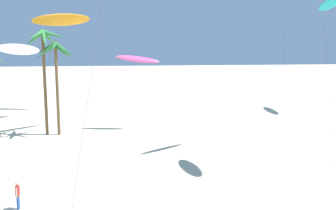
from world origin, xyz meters
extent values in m
cylinder|color=brown|center=(-9.44, 44.20, 5.32)|extent=(0.31, 0.31, 10.64)
cone|color=#33843D|center=(-8.31, 44.10, 10.37)|extent=(2.43, 0.77, 1.08)
cone|color=#33843D|center=(-9.01, 45.10, 10.05)|extent=(1.49, 2.30, 1.66)
cone|color=#33843D|center=(-9.89, 45.25, 10.42)|extent=(1.46, 2.41, 0.98)
cone|color=#33843D|center=(-10.35, 44.34, 9.93)|extent=(2.24, 0.89, 1.86)
cone|color=#33843D|center=(-9.86, 43.18, 10.30)|extent=(1.43, 2.42, 1.21)
cone|color=#33843D|center=(-9.14, 43.37, 9.89)|extent=(1.25, 2.20, 1.93)
cylinder|color=brown|center=(-8.16, 43.91, 4.71)|extent=(0.31, 0.31, 9.43)
cone|color=#23662D|center=(-7.13, 43.94, 8.72)|extent=(2.39, 0.63, 1.87)
cone|color=#23662D|center=(-7.54, 44.66, 8.64)|extent=(1.89, 2.12, 2.00)
cone|color=#23662D|center=(-8.58, 45.02, 9.05)|extent=(1.42, 2.58, 1.29)
cone|color=#23662D|center=(-9.19, 44.41, 8.93)|extent=(2.50, 1.60, 1.51)
cone|color=#23662D|center=(-9.00, 43.33, 8.72)|extent=(2.27, 1.80, 1.88)
cone|color=#23662D|center=(-8.19, 42.70, 9.14)|extent=(0.63, 2.57, 1.13)
cone|color=#23662D|center=(-7.39, 43.11, 8.86)|extent=(2.12, 2.17, 1.64)
ellipsoid|color=#EA5193|center=(0.23, 45.87, 7.75)|extent=(4.95, 1.69, 1.40)
ellipsoid|color=green|center=(0.23, 45.87, 7.79)|extent=(4.92, 1.12, 0.96)
cylinder|color=#4C4C51|center=(-0.93, 44.45, 3.83)|extent=(2.34, 2.87, 7.67)
ellipsoid|color=orange|center=(-7.71, 46.23, 11.94)|extent=(6.21, 5.23, 1.81)
ellipsoid|color=red|center=(-7.71, 46.23, 11.98)|extent=(5.88, 4.67, 0.88)
cylinder|color=#4C4C51|center=(-9.42, 42.92, 5.92)|extent=(3.44, 6.64, 11.84)
cylinder|color=#4C4C51|center=(-2.32, 16.51, 9.43)|extent=(2.69, 9.39, 18.87)
ellipsoid|color=#19B2B7|center=(26.44, 54.68, 14.62)|extent=(1.28, 6.37, 2.50)
ellipsoid|color=black|center=(26.44, 54.68, 14.65)|extent=(0.65, 6.35, 1.78)
cylinder|color=#4C4C51|center=(25.69, 53.29, 7.27)|extent=(1.51, 2.82, 14.55)
ellipsoid|color=white|center=(-14.24, 53.66, 8.65)|extent=(5.08, 2.74, 1.86)
ellipsoid|color=blue|center=(-14.24, 53.66, 8.67)|extent=(5.00, 1.99, 0.91)
cylinder|color=#4C4C51|center=(-10.19, 57.42, 9.88)|extent=(2.34, 4.99, 19.77)
cylinder|color=#4C4C51|center=(12.09, 34.49, 9.80)|extent=(0.05, 3.29, 19.61)
cylinder|color=#4C4C51|center=(11.54, 25.76, 8.84)|extent=(2.53, 9.63, 17.69)
cylinder|color=#284CA3|center=(-7.61, 24.82, 0.43)|extent=(0.14, 0.14, 0.85)
cylinder|color=#284CA3|center=(-7.62, 24.65, 0.43)|extent=(0.14, 0.14, 0.85)
cube|color=red|center=(-7.62, 24.74, 1.16)|extent=(0.21, 0.31, 0.61)
cylinder|color=beige|center=(-7.61, 24.95, 1.12)|extent=(0.09, 0.09, 0.56)
cylinder|color=beige|center=(-7.63, 24.53, 1.12)|extent=(0.09, 0.09, 0.56)
sphere|color=beige|center=(-7.62, 24.74, 1.60)|extent=(0.21, 0.21, 0.21)
camera|label=1|loc=(-1.20, 0.86, 10.08)|focal=43.90mm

